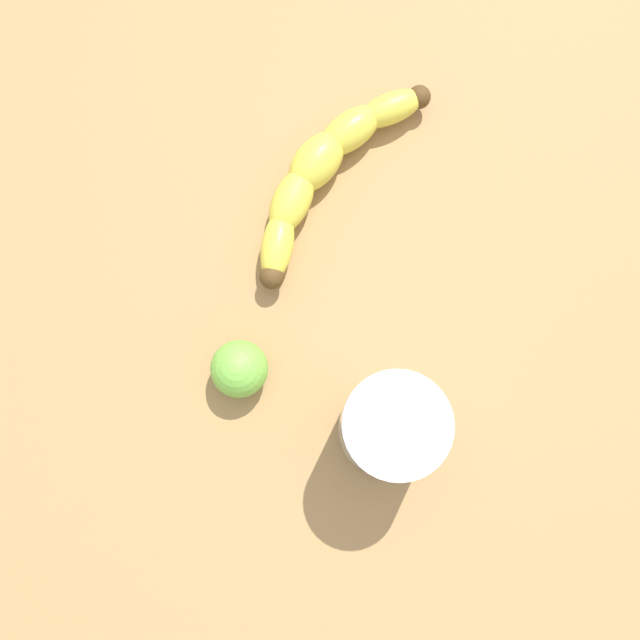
# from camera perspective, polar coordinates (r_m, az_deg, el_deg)

# --- Properties ---
(wooden_tabletop) EXTENTS (1.20, 1.20, 0.03)m
(wooden_tabletop) POSITION_cam_1_polar(r_m,az_deg,el_deg) (0.61, 6.23, 2.42)
(wooden_tabletop) COLOR #A57C49
(wooden_tabletop) RESTS_ON ground
(banana) EXTENTS (0.08, 0.23, 0.04)m
(banana) POSITION_cam_1_polar(r_m,az_deg,el_deg) (0.61, 0.43, 12.65)
(banana) COLOR yellow
(banana) RESTS_ON wooden_tabletop
(smoothie_glass) EXTENTS (0.08, 0.08, 0.11)m
(smoothie_glass) POSITION_cam_1_polar(r_m,az_deg,el_deg) (0.53, 5.92, -8.99)
(smoothie_glass) COLOR silver
(smoothie_glass) RESTS_ON wooden_tabletop
(lime_fruit) EXTENTS (0.05, 0.05, 0.05)m
(lime_fruit) POSITION_cam_1_polar(r_m,az_deg,el_deg) (0.56, -6.81, -4.11)
(lime_fruit) COLOR #75C142
(lime_fruit) RESTS_ON wooden_tabletop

